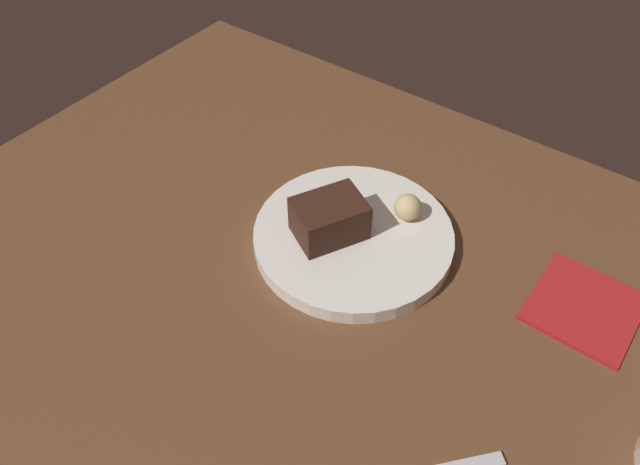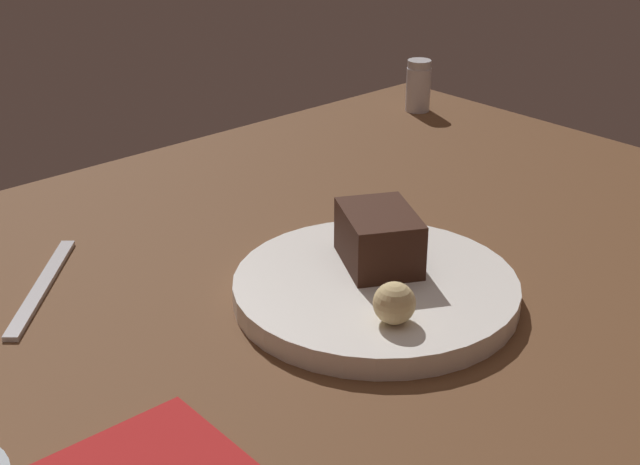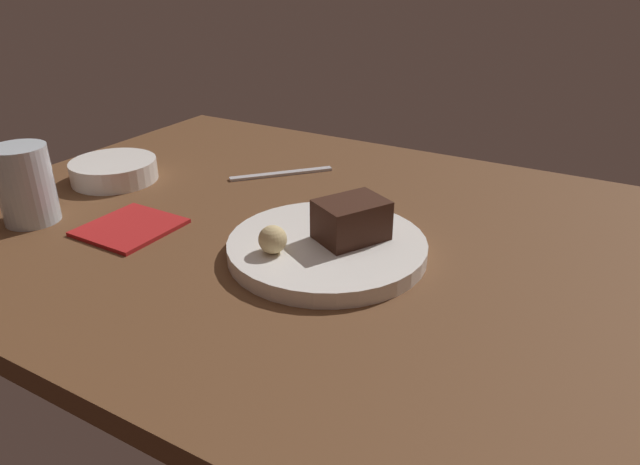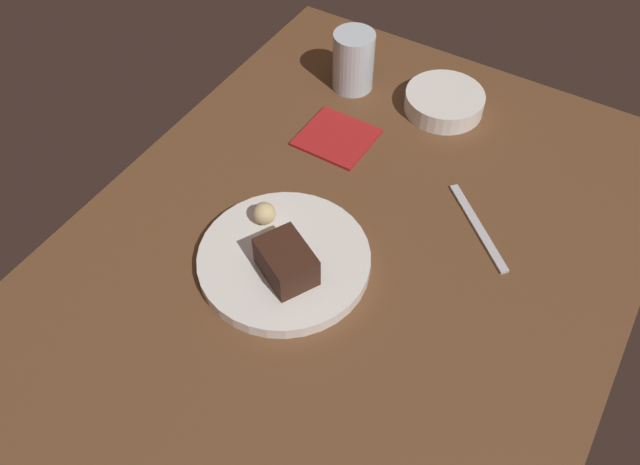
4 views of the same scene
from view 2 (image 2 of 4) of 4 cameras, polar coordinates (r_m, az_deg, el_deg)
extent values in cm
cube|color=brown|center=(85.66, -1.34, -4.28)|extent=(120.00, 84.00, 3.00)
cylinder|color=white|center=(82.03, 3.61, -3.70)|extent=(26.49, 26.49, 2.17)
cube|color=#381E14|center=(83.18, 3.83, -0.36)|extent=(9.94, 10.86, 5.35)
sphere|color=#DBC184|center=(74.08, 4.84, -4.58)|extent=(3.64, 3.64, 3.64)
cylinder|color=silver|center=(136.32, 6.38, 9.20)|extent=(3.73, 3.73, 6.63)
cylinder|color=silver|center=(135.30, 6.46, 10.79)|extent=(3.54, 3.54, 1.20)
cube|color=silver|center=(88.21, -17.55, -3.34)|extent=(13.78, 15.03, 0.50)
camera|label=1|loc=(1.00, -33.17, 32.39)|focal=33.39mm
camera|label=3|loc=(0.85, 55.99, 11.55)|focal=32.22mm
camera|label=4|loc=(1.38, 9.95, 41.96)|focal=36.87mm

